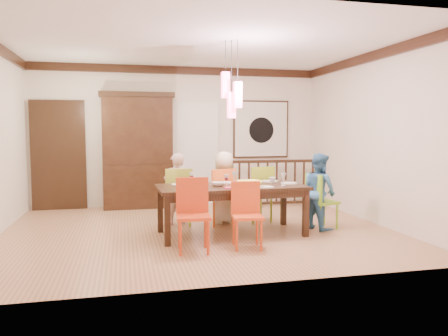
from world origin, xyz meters
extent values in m
plane|color=#9D6D4C|center=(0.00, 0.00, 0.00)|extent=(6.00, 6.00, 0.00)
plane|color=white|center=(0.00, 0.00, 2.90)|extent=(6.00, 6.00, 0.00)
plane|color=beige|center=(0.00, 2.50, 1.45)|extent=(6.00, 0.00, 6.00)
plane|color=beige|center=(3.00, 0.00, 1.45)|extent=(0.00, 5.00, 5.00)
cube|color=black|center=(-2.40, 2.45, 1.05)|extent=(1.04, 0.07, 2.24)
cube|color=silver|center=(0.35, 2.46, 1.05)|extent=(0.97, 0.05, 2.22)
cube|color=black|center=(1.80, 2.47, 1.60)|extent=(1.25, 0.04, 1.25)
cube|color=silver|center=(1.80, 2.44, 1.60)|extent=(1.18, 0.02, 1.18)
cylinder|color=black|center=(1.80, 2.43, 1.58)|extent=(0.56, 0.01, 0.56)
cube|color=#EE4770|center=(0.35, -0.32, 2.25)|extent=(0.11, 0.11, 0.38)
cylinder|color=black|center=(0.35, -0.32, 2.67)|extent=(0.01, 0.01, 0.46)
cube|color=#EE4770|center=(0.51, -0.42, 2.10)|extent=(0.11, 0.11, 0.38)
cylinder|color=black|center=(0.51, -0.42, 2.59)|extent=(0.01, 0.01, 0.61)
cube|color=#EE4770|center=(0.43, -0.37, 1.95)|extent=(0.11, 0.11, 0.38)
cylinder|color=black|center=(0.43, -0.37, 2.52)|extent=(0.01, 0.01, 0.76)
cube|color=black|center=(0.43, -0.37, 0.72)|extent=(2.25, 1.08, 0.05)
cube|color=black|center=(-0.60, 0.06, 0.35)|extent=(0.08, 0.08, 0.70)
cube|color=black|center=(1.46, 0.06, 0.35)|extent=(0.08, 0.08, 0.70)
cube|color=black|center=(-0.60, -0.79, 0.35)|extent=(0.08, 0.08, 0.70)
cube|color=black|center=(1.46, -0.79, 0.35)|extent=(0.08, 0.08, 0.70)
cube|color=black|center=(0.43, 0.08, 0.65)|extent=(2.01, 0.11, 0.10)
cube|color=black|center=(0.43, -0.81, 0.65)|extent=(2.01, 0.11, 0.10)
cube|color=#9AA82B|center=(-0.28, 0.45, 0.47)|extent=(0.45, 0.45, 0.04)
cube|color=#9AA82B|center=(-0.28, 0.45, 0.72)|extent=(0.44, 0.06, 0.48)
cylinder|color=#9AA82B|center=(-0.45, 0.27, 0.23)|extent=(0.04, 0.04, 0.46)
cylinder|color=#9AA82B|center=(-0.10, 0.27, 0.23)|extent=(0.04, 0.04, 0.46)
cylinder|color=#9AA82B|center=(-0.45, 0.63, 0.23)|extent=(0.04, 0.04, 0.46)
cylinder|color=#9AA82B|center=(-0.10, 0.63, 0.23)|extent=(0.04, 0.04, 0.46)
cube|color=orange|center=(0.39, 0.35, 0.46)|extent=(0.52, 0.52, 0.04)
cube|color=orange|center=(0.39, 0.35, 0.72)|extent=(0.43, 0.14, 0.47)
cylinder|color=orange|center=(0.22, 0.18, 0.22)|extent=(0.04, 0.04, 0.45)
cylinder|color=orange|center=(0.57, 0.18, 0.22)|extent=(0.04, 0.04, 0.45)
cylinder|color=orange|center=(0.22, 0.53, 0.22)|extent=(0.04, 0.04, 0.45)
cylinder|color=orange|center=(0.57, 0.53, 0.22)|extent=(0.04, 0.04, 0.45)
cube|color=#90A91F|center=(1.09, 0.44, 0.47)|extent=(0.52, 0.52, 0.04)
cube|color=#90A91F|center=(1.09, 0.44, 0.73)|extent=(0.44, 0.13, 0.48)
cylinder|color=#90A91F|center=(0.91, 0.26, 0.23)|extent=(0.04, 0.04, 0.46)
cylinder|color=#90A91F|center=(1.27, 0.26, 0.23)|extent=(0.04, 0.04, 0.46)
cylinder|color=#90A91F|center=(0.91, 0.62, 0.23)|extent=(0.04, 0.04, 0.46)
cylinder|color=#90A91F|center=(1.27, 0.62, 0.23)|extent=(0.04, 0.04, 0.46)
cube|color=red|center=(-0.28, -1.18, 0.46)|extent=(0.47, 0.47, 0.04)
cube|color=red|center=(-0.28, -1.18, 0.72)|extent=(0.43, 0.08, 0.47)
cylinder|color=red|center=(-0.45, -1.35, 0.23)|extent=(0.04, 0.04, 0.45)
cylinder|color=red|center=(-0.10, -1.35, 0.23)|extent=(0.04, 0.04, 0.45)
cylinder|color=red|center=(-0.45, -1.00, 0.23)|extent=(0.04, 0.04, 0.45)
cylinder|color=red|center=(-0.10, -1.00, 0.23)|extent=(0.04, 0.04, 0.45)
cube|color=#D54719|center=(0.45, -1.16, 0.43)|extent=(0.45, 0.45, 0.04)
cube|color=#D54719|center=(0.45, -1.16, 0.67)|extent=(0.40, 0.09, 0.44)
cylinder|color=#D54719|center=(0.29, -1.32, 0.21)|extent=(0.03, 0.03, 0.42)
cylinder|color=#D54719|center=(0.62, -1.32, 0.21)|extent=(0.03, 0.03, 0.42)
cylinder|color=#D54719|center=(0.29, -1.00, 0.21)|extent=(0.03, 0.03, 0.42)
cylinder|color=#D54719|center=(0.62, -1.00, 0.21)|extent=(0.03, 0.03, 0.42)
cube|color=#79BB22|center=(1.95, -0.32, 0.43)|extent=(0.48, 0.48, 0.04)
cube|color=#79BB22|center=(1.95, -0.32, 0.67)|extent=(0.12, 0.40, 0.44)
cylinder|color=#79BB22|center=(1.79, -0.48, 0.21)|extent=(0.03, 0.03, 0.42)
cylinder|color=#79BB22|center=(2.11, -0.48, 0.21)|extent=(0.03, 0.03, 0.42)
cylinder|color=#79BB22|center=(1.79, -0.15, 0.21)|extent=(0.03, 0.03, 0.42)
cylinder|color=#79BB22|center=(2.11, -0.15, 0.21)|extent=(0.03, 0.03, 0.42)
cube|color=black|center=(-0.86, 2.28, 0.44)|extent=(1.38, 0.44, 0.89)
cube|color=black|center=(-0.86, 2.30, 1.58)|extent=(1.38, 0.40, 1.38)
cube|color=black|center=(-0.86, 2.49, 1.58)|extent=(1.18, 0.02, 1.18)
cube|color=black|center=(-0.86, 2.30, 2.29)|extent=(1.48, 0.44, 0.10)
cube|color=black|center=(0.99, 1.95, 0.46)|extent=(0.12, 0.12, 0.92)
cube|color=black|center=(3.00, 1.95, 0.46)|extent=(0.12, 0.12, 0.92)
cube|color=black|center=(1.99, 1.95, 0.93)|extent=(2.13, 0.16, 0.06)
cube|color=black|center=(1.99, 1.95, 0.05)|extent=(2.01, 0.13, 0.05)
imported|color=#D5A9A2|center=(-0.29, 0.54, 0.60)|extent=(0.47, 0.33, 1.20)
imported|color=beige|center=(0.51, 0.45, 0.61)|extent=(0.67, 0.50, 1.23)
imported|color=teal|center=(1.89, -0.32, 0.61)|extent=(0.60, 0.70, 1.22)
imported|color=#F5E945|center=(0.66, -0.54, 0.79)|extent=(0.39, 0.39, 0.09)
imported|color=white|center=(0.22, -0.39, 0.78)|extent=(0.22, 0.22, 0.06)
imported|color=silver|center=(-0.04, -0.48, 0.79)|extent=(0.15, 0.15, 0.09)
imported|color=silver|center=(1.12, -0.24, 0.80)|extent=(0.13, 0.13, 0.09)
cylinder|color=white|center=(-0.32, -0.12, 0.76)|extent=(0.26, 0.26, 0.01)
cylinder|color=white|center=(0.43, -0.03, 0.76)|extent=(0.26, 0.26, 0.01)
cylinder|color=white|center=(1.17, -0.02, 0.76)|extent=(0.26, 0.26, 0.01)
cylinder|color=white|center=(-0.27, -0.64, 0.76)|extent=(0.26, 0.26, 0.01)
cylinder|color=white|center=(0.86, -0.68, 0.76)|extent=(0.26, 0.26, 0.01)
cylinder|color=white|center=(1.37, -0.34, 0.76)|extent=(0.26, 0.26, 0.01)
cube|color=#D83359|center=(0.34, -0.67, 0.76)|extent=(0.18, 0.14, 0.01)
camera|label=1|loc=(-1.14, -6.70, 1.59)|focal=35.00mm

